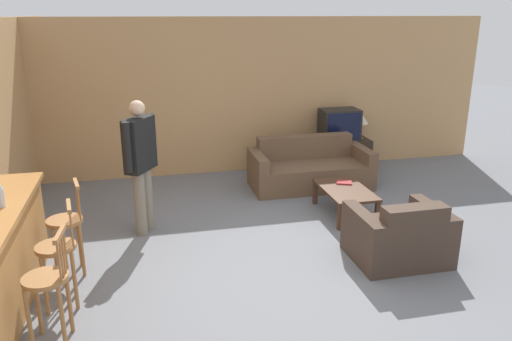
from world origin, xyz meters
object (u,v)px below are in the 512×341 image
(coffee_table, at_px, (345,192))
(person_by_window, at_px, (141,161))
(table_lamp, at_px, (360,118))
(bar_chair_mid, at_px, (58,254))
(tv, at_px, (339,125))
(bar_chair_far, at_px, (67,227))
(tv_unit, at_px, (338,154))
(armchair_near, at_px, (399,237))
(bottle, at_px, (0,194))
(book_on_table, at_px, (344,182))
(couch_far, at_px, (309,169))
(bar_chair_near, at_px, (48,286))

(coffee_table, relative_size, person_by_window, 0.60)
(table_lamp, bearing_deg, bar_chair_mid, -142.65)
(bar_chair_mid, bearing_deg, tv, 39.76)
(bar_chair_mid, distance_m, bar_chair_far, 0.62)
(bar_chair_far, distance_m, tv_unit, 5.08)
(tv, xyz_separation_m, person_by_window, (-3.39, -1.97, 0.15))
(armchair_near, height_order, table_lamp, table_lamp)
(coffee_table, distance_m, tv_unit, 2.14)
(bottle, height_order, book_on_table, bottle)
(coffee_table, distance_m, tv, 2.19)
(bar_chair_mid, xyz_separation_m, table_lamp, (4.57, 3.49, 0.37))
(person_by_window, bearing_deg, tv_unit, 30.21)
(coffee_table, distance_m, book_on_table, 0.24)
(couch_far, xyz_separation_m, bottle, (-3.85, -2.54, 0.82))
(bar_chair_mid, xyz_separation_m, armchair_near, (3.54, 0.10, -0.25))
(armchair_near, bearing_deg, book_on_table, 89.87)
(tv_unit, xyz_separation_m, table_lamp, (0.38, 0.00, 0.63))
(book_on_table, relative_size, table_lamp, 0.52)
(bar_chair_far, relative_size, tv, 1.52)
(bar_chair_near, distance_m, tv_unit, 5.85)
(bar_chair_mid, relative_size, tv, 1.52)
(bar_chair_mid, height_order, bottle, bottle)
(bar_chair_near, distance_m, person_by_window, 2.28)
(bar_chair_mid, xyz_separation_m, bottle, (-0.45, 0.18, 0.56))
(bar_chair_mid, relative_size, table_lamp, 2.02)
(tv_unit, distance_m, table_lamp, 0.74)
(tv_unit, xyz_separation_m, bottle, (-4.64, -3.31, 0.83))
(person_by_window, bearing_deg, couch_far, 24.88)
(coffee_table, bearing_deg, tv_unit, 70.50)
(bar_chair_near, height_order, armchair_near, bar_chair_near)
(armchair_near, xyz_separation_m, person_by_window, (-2.75, 1.41, 0.67))
(book_on_table, bearing_deg, bar_chair_far, -163.31)
(bar_chair_far, xyz_separation_m, bottle, (-0.45, -0.45, 0.56))
(armchair_near, relative_size, tv, 1.53)
(book_on_table, bearing_deg, bar_chair_near, -147.32)
(armchair_near, bearing_deg, tv_unit, 79.22)
(armchair_near, relative_size, tv_unit, 0.93)
(couch_far, height_order, tv, tv)
(bar_chair_mid, height_order, book_on_table, bar_chair_mid)
(tv, distance_m, person_by_window, 3.93)
(coffee_table, height_order, book_on_table, book_on_table)
(book_on_table, distance_m, person_by_window, 2.81)
(bar_chair_mid, distance_m, person_by_window, 1.76)
(bar_chair_near, relative_size, couch_far, 0.53)
(bar_chair_mid, height_order, table_lamp, table_lamp)
(bar_chair_far, relative_size, tv_unit, 0.92)
(bar_chair_mid, xyz_separation_m, tv, (4.19, 3.48, 0.27))
(bar_chair_near, distance_m, couch_far, 4.74)
(tv, relative_size, person_by_window, 0.39)
(armchair_near, bearing_deg, bottle, 178.90)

